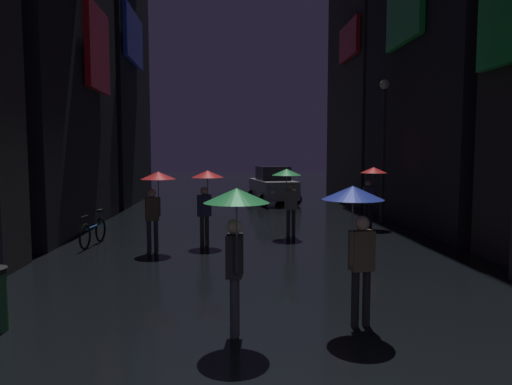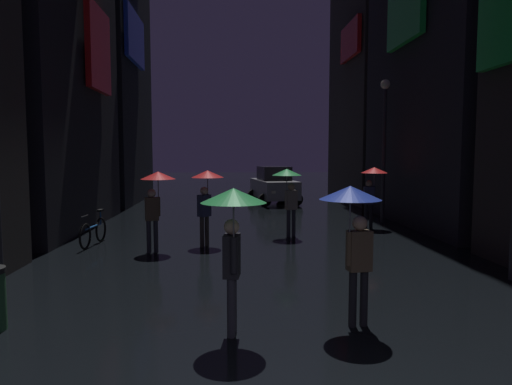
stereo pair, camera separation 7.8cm
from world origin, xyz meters
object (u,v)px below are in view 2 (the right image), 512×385
bicycle_parked_at_storefront (94,232)px  streetlamp_right_far (384,133)px  pedestrian_far_right_blue (353,217)px  car_distant (274,186)px  pedestrian_foreground_right_green (233,220)px  pedestrian_foreground_left_green (288,183)px  pedestrian_midstreet_centre_red (206,187)px  pedestrian_near_crossing_red (372,180)px  pedestrian_midstreet_left_red (156,189)px

bicycle_parked_at_storefront → streetlamp_right_far: 10.72m
pedestrian_far_right_blue → car_distant: bearing=88.0°
pedestrian_foreground_right_green → pedestrian_foreground_left_green: bearing=76.9°
pedestrian_midstreet_centre_red → bicycle_parked_at_storefront: (-3.19, 0.23, -1.28)m
pedestrian_foreground_left_green → pedestrian_near_crossing_red: bearing=25.0°
pedestrian_far_right_blue → bicycle_parked_at_storefront: size_ratio=1.17×
pedestrian_midstreet_left_red → bicycle_parked_at_storefront: pedestrian_midstreet_left_red is taller
pedestrian_midstreet_centre_red → car_distant: (3.00, 10.81, -0.74)m
pedestrian_near_crossing_red → pedestrian_midstreet_centre_red: bearing=-154.5°
pedestrian_near_crossing_red → pedestrian_foreground_left_green: (-3.11, -1.45, 0.00)m
bicycle_parked_at_storefront → pedestrian_foreground_left_green: bearing=9.8°
pedestrian_midstreet_left_red → pedestrian_near_crossing_red: 7.64m
pedestrian_foreground_left_green → bicycle_parked_at_storefront: bearing=-170.2°
pedestrian_far_right_blue → streetlamp_right_far: streetlamp_right_far is taller
pedestrian_midstreet_left_red → pedestrian_far_right_blue: bearing=-56.1°
pedestrian_foreground_right_green → car_distant: 17.49m
pedestrian_far_right_blue → car_distant: pedestrian_far_right_blue is taller
streetlamp_right_far → pedestrian_near_crossing_red: bearing=-122.2°
pedestrian_midstreet_left_red → pedestrian_midstreet_centre_red: bearing=29.9°
pedestrian_foreground_right_green → streetlamp_right_far: size_ratio=0.40×
pedestrian_midstreet_centre_red → streetlamp_right_far: size_ratio=0.40×
pedestrian_foreground_right_green → pedestrian_far_right_blue: size_ratio=1.00×
streetlamp_right_far → pedestrian_foreground_left_green: bearing=-144.9°
pedestrian_foreground_left_green → bicycle_parked_at_storefront: (-5.65, -0.98, -1.28)m
bicycle_parked_at_storefront → pedestrian_near_crossing_red: bearing=15.5°
pedestrian_midstreet_centre_red → car_distant: 11.24m
pedestrian_midstreet_left_red → bicycle_parked_at_storefront: (-1.91, 0.97, -1.28)m
pedestrian_midstreet_left_red → car_distant: bearing=69.7°
pedestrian_foreground_right_green → car_distant: bearing=82.3°
bicycle_parked_at_storefront → streetlamp_right_far: size_ratio=0.34×
pedestrian_far_right_blue → pedestrian_near_crossing_red: bearing=70.4°
pedestrian_midstreet_left_red → streetlamp_right_far: (7.68, 4.73, 1.67)m
pedestrian_midstreet_left_red → car_distant: (4.27, 11.54, -0.74)m
pedestrian_far_right_blue → pedestrian_near_crossing_red: (3.15, 8.88, 0.00)m
pedestrian_near_crossing_red → pedestrian_midstreet_left_red: bearing=-153.6°
car_distant → pedestrian_midstreet_left_red: bearing=-110.3°
streetlamp_right_far → bicycle_parked_at_storefront: bearing=-158.6°
pedestrian_far_right_blue → pedestrian_foreground_left_green: same height
pedestrian_foreground_right_green → pedestrian_far_right_blue: 1.78m
pedestrian_midstreet_left_red → pedestrian_foreground_left_green: (3.73, 1.94, 0.00)m
pedestrian_foreground_left_green → pedestrian_far_right_blue: bearing=-90.3°
bicycle_parked_at_storefront → car_distant: bearing=59.7°
pedestrian_foreground_left_green → bicycle_parked_at_storefront: size_ratio=1.17×
pedestrian_midstreet_centre_red → pedestrian_near_crossing_red: (5.57, 2.66, 0.00)m
bicycle_parked_at_storefront → pedestrian_far_right_blue: bearing=-49.0°
streetlamp_right_far → pedestrian_foreground_right_green: bearing=-118.7°
pedestrian_near_crossing_red → pedestrian_foreground_left_green: same height
streetlamp_right_far → pedestrian_midstreet_centre_red: bearing=-148.1°
pedestrian_foreground_right_green → car_distant: pedestrian_foreground_right_green is taller
pedestrian_foreground_right_green → streetlamp_right_far: streetlamp_right_far is taller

